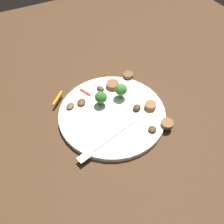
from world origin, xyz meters
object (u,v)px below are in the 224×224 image
object	(u,v)px
mushroom_4	(137,108)
sausage_slice_0	(150,106)
plate	(112,114)
mushroom_0	(152,129)
sausage_slice_3	(167,124)
mushroom_1	(70,106)
mushroom_2	(81,102)
sausage_slice_1	(128,75)
pepper_strip_0	(85,92)
pepper_strip_1	(58,98)
broccoli_floret_0	(101,98)
mushroom_3	(100,88)
fork	(105,142)
sausage_slice_2	(113,85)
broccoli_floret_1	(121,90)

from	to	relation	value
mushroom_4	sausage_slice_0	bearing A→B (deg)	160.43
plate	mushroom_0	bearing A→B (deg)	121.26
sausage_slice_3	mushroom_1	size ratio (longest dim) A/B	1.22
mushroom_0	mushroom_2	xyz separation A→B (m)	(0.12, -0.16, 0.00)
sausage_slice_1	pepper_strip_0	xyz separation A→B (m)	(0.14, 0.00, -0.00)
mushroom_2	pepper_strip_1	bearing A→B (deg)	-42.48
broccoli_floret_0	mushroom_4	xyz separation A→B (m)	(-0.07, 0.06, -0.02)
mushroom_4	pepper_strip_1	world-z (taller)	mushroom_4
mushroom_1	mushroom_3	distance (m)	0.10
broccoli_floret_0	fork	bearing A→B (deg)	68.43
broccoli_floret_0	sausage_slice_2	size ratio (longest dim) A/B	1.20
fork	mushroom_1	distance (m)	0.14
broccoli_floret_0	mushroom_1	size ratio (longest dim) A/B	1.70
broccoli_floret_1	sausage_slice_2	bearing A→B (deg)	-89.70
broccoli_floret_0	broccoli_floret_1	size ratio (longest dim) A/B	0.93
sausage_slice_0	broccoli_floret_1	bearing A→B (deg)	-54.42
sausage_slice_1	mushroom_1	size ratio (longest dim) A/B	1.18
sausage_slice_0	broccoli_floret_0	bearing A→B (deg)	-33.22
fork	mushroom_4	xyz separation A→B (m)	(-0.12, -0.05, 0.00)
sausage_slice_1	sausage_slice_2	bearing A→B (deg)	15.42
broccoli_floret_1	mushroom_0	distance (m)	0.14
fork	broccoli_floret_0	world-z (taller)	broccoli_floret_0
plate	broccoli_floret_1	world-z (taller)	broccoli_floret_1
sausage_slice_0	sausage_slice_2	distance (m)	0.13
broccoli_floret_1	pepper_strip_1	distance (m)	0.17
fork	sausage_slice_1	xyz separation A→B (m)	(-0.16, -0.17, 0.00)
sausage_slice_2	pepper_strip_1	world-z (taller)	sausage_slice_2
sausage_slice_0	sausage_slice_1	size ratio (longest dim) A/B	1.01
fork	sausage_slice_3	distance (m)	0.16
fork	sausage_slice_3	size ratio (longest dim) A/B	5.87
fork	mushroom_4	bearing A→B (deg)	-169.21
sausage_slice_2	mushroom_1	distance (m)	0.13
fork	mushroom_0	distance (m)	0.12
plate	mushroom_1	xyz separation A→B (m)	(0.09, -0.07, 0.01)
broccoli_floret_1	pepper_strip_1	world-z (taller)	broccoli_floret_1
mushroom_0	pepper_strip_0	bearing A→B (deg)	-64.70
mushroom_2	pepper_strip_0	size ratio (longest dim) A/B	0.73
mushroom_0	mushroom_3	bearing A→B (deg)	-75.08
mushroom_2	mushroom_4	bearing A→B (deg)	144.33
mushroom_0	mushroom_4	xyz separation A→B (m)	(-0.00, -0.08, 0.00)
sausage_slice_3	pepper_strip_1	bearing A→B (deg)	-45.35
plate	mushroom_0	world-z (taller)	mushroom_0
fork	mushroom_4	world-z (taller)	mushroom_4
broccoli_floret_1	mushroom_2	size ratio (longest dim) A/B	1.74
plate	broccoli_floret_0	size ratio (longest dim) A/B	6.50
sausage_slice_1	mushroom_0	world-z (taller)	sausage_slice_1
fork	mushroom_2	xyz separation A→B (m)	(0.00, -0.14, 0.00)
broccoli_floret_1	pepper_strip_0	xyz separation A→B (m)	(0.08, -0.06, -0.03)
plate	sausage_slice_2	size ratio (longest dim) A/B	7.81
fork	pepper_strip_0	bearing A→B (deg)	-111.53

